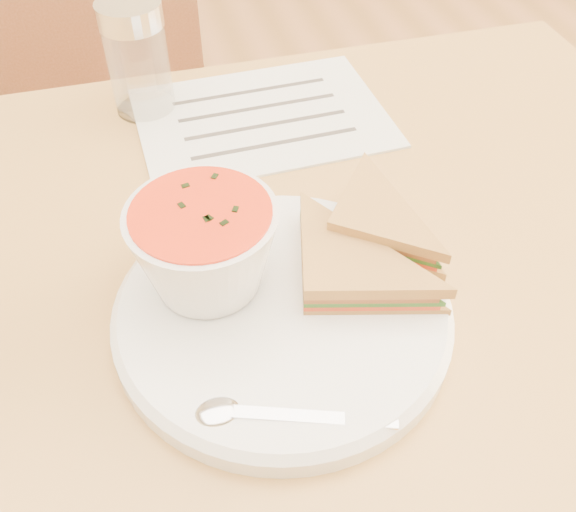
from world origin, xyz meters
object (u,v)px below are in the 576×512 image
object	(u,v)px
condiment_shaker	(138,58)
chair_far	(112,218)
plate	(283,313)
soup_bowl	(205,252)
dining_table	(253,479)

from	to	relation	value
condiment_shaker	chair_far	bearing A→B (deg)	113.93
plate	chair_far	bearing A→B (deg)	106.25
chair_far	soup_bowl	bearing A→B (deg)	102.67
plate	condiment_shaker	size ratio (longest dim) A/B	2.17
dining_table	chair_far	distance (m)	0.49
soup_bowl	condiment_shaker	distance (m)	0.30
dining_table	plate	distance (m)	0.39
dining_table	condiment_shaker	distance (m)	0.52
condiment_shaker	soup_bowl	bearing A→B (deg)	-86.53
chair_far	soup_bowl	size ratio (longest dim) A/B	7.75
chair_far	condiment_shaker	size ratio (longest dim) A/B	7.23
plate	dining_table	bearing A→B (deg)	117.40
dining_table	soup_bowl	world-z (taller)	soup_bowl
soup_bowl	chair_far	bearing A→B (deg)	101.86
plate	soup_bowl	xyz separation A→B (m)	(-0.05, 0.04, 0.05)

